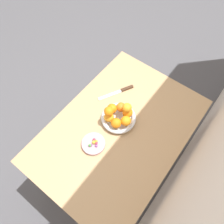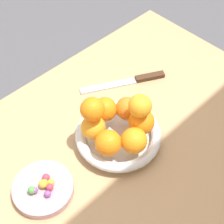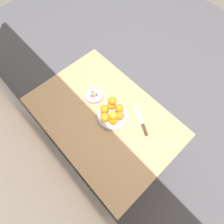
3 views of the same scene
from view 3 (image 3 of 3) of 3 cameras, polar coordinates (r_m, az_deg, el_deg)
The scene contains 22 objects.
ground_plane at distance 1.99m, azimuth -1.85°, elevation -10.04°, with size 6.00×6.00×0.00m, color #4C4C51.
wall_back at distance 0.81m, azimuth -30.25°, elevation -6.63°, with size 4.00×0.05×2.50m, color beige.
dining_table at distance 1.37m, azimuth -2.65°, elevation -2.75°, with size 1.10×0.76×0.74m.
fruit_bowl at distance 1.27m, azimuth 0.15°, elevation -1.15°, with size 0.22×0.22×0.04m.
candy_dish at distance 1.37m, azimuth -5.76°, elevation 5.51°, with size 0.14×0.14×0.02m, color #B28C99.
orange_0 at distance 1.25m, azimuth -0.07°, elevation 2.25°, with size 0.06×0.06×0.06m, color orange.
orange_1 at distance 1.23m, azimuth -2.44°, elevation 0.93°, with size 0.06×0.06×0.06m, color orange.
orange_2 at distance 1.21m, azimuth -2.24°, elevation -1.69°, with size 0.06×0.06×0.06m, color orange.
orange_3 at distance 1.20m, azimuth 0.39°, elevation -2.60°, with size 0.07×0.07×0.07m, color orange.
orange_4 at distance 1.21m, azimuth 2.52°, elevation -1.21°, with size 0.06×0.06×0.06m, color orange.
orange_5 at distance 1.24m, azimuth 2.38°, elevation 1.21°, with size 0.06×0.06×0.06m, color orange.
orange_6 at distance 1.20m, azimuth 0.09°, elevation 3.68°, with size 0.06×0.06×0.06m, color orange.
orange_7 at distance 1.14m, azimuth 0.37°, elevation -1.08°, with size 0.06×0.06×0.06m, color orange.
candy_ball_0 at distance 1.36m, azimuth -6.37°, elevation 6.46°, with size 0.01×0.01×0.01m, color #8C4C99.
candy_ball_1 at distance 1.34m, azimuth -5.08°, elevation 5.69°, with size 0.02×0.02×0.02m, color #C6384C.
candy_ball_2 at distance 1.34m, azimuth -6.14°, elevation 5.27°, with size 0.02×0.02×0.02m, color #C6384C.
candy_ball_3 at distance 1.35m, azimuth -5.56°, elevation 5.72°, with size 0.02×0.02×0.02m, color #4C9947.
candy_ball_4 at distance 1.34m, azimuth -5.62°, elevation 5.20°, with size 0.02×0.02×0.02m, color gold.
candy_ball_5 at distance 1.34m, azimuth -6.82°, elevation 5.37°, with size 0.02×0.02×0.02m, color #8C4C99.
candy_ball_6 at distance 1.36m, azimuth -6.38°, elevation 6.71°, with size 0.02×0.02×0.02m, color #4C9947.
candy_ball_7 at distance 1.35m, azimuth -5.82°, elevation 5.86°, with size 0.02×0.02×0.02m, color gold.
knife at distance 1.28m, azimuth 9.72°, elevation -3.22°, with size 0.24×0.14×0.01m.
Camera 3 is at (-0.43, 0.31, 1.91)m, focal length 28.00 mm.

